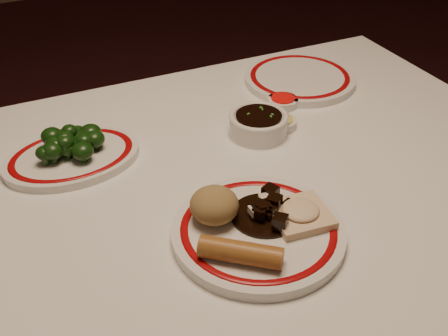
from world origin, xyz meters
The scene contains 12 objects.
dining_table centered at (0.00, 0.00, 0.66)m, with size 1.20×0.90×0.75m.
main_plate centered at (-0.02, -0.13, 0.76)m, with size 0.26×0.26×0.02m.
rice_mound centered at (-0.07, -0.08, 0.79)m, with size 0.07×0.07×0.05m, color olive.
spring_roll centered at (-0.08, -0.18, 0.78)m, with size 0.03×0.03×0.12m, color #985E25.
fried_wonton centered at (0.05, -0.14, 0.78)m, with size 0.09×0.09×0.02m.
stirfry_heap centered at (0.00, -0.11, 0.78)m, with size 0.10×0.11×0.03m.
broccoli_plate centered at (-0.23, 0.19, 0.76)m, with size 0.25×0.22×0.02m.
broccoli_pile centered at (-0.23, 0.19, 0.79)m, with size 0.12×0.11×0.05m.
soy_bowl centered at (0.12, 0.13, 0.77)m, with size 0.11×0.11×0.04m.
sweet_sour_dish centered at (0.22, 0.21, 0.76)m, with size 0.06×0.06×0.02m.
mustard_dish centered at (0.17, 0.14, 0.76)m, with size 0.06×0.06×0.02m.
far_plate centered at (0.30, 0.29, 0.76)m, with size 0.27×0.27×0.02m.
Camera 1 is at (-0.34, -0.68, 1.32)m, focal length 45.00 mm.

